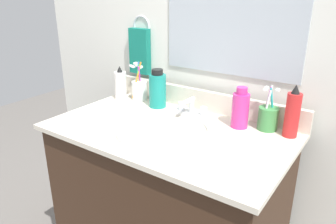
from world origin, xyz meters
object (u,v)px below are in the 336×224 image
faucet (192,109)px  bottle_soap_pink (240,109)px  cup_green (268,118)px  cup_white_ceramic (139,89)px  bottle_mouthwash_teal (158,90)px  bottle_lotion_white (120,85)px  bottle_spray_red (292,114)px  hand_towel (140,51)px

faucet → bottle_soap_pink: bottle_soap_pink is taller
cup_green → cup_white_ceramic: bearing=-179.6°
faucet → bottle_mouthwash_teal: 0.19m
bottle_mouthwash_teal → bottle_lotion_white: bottle_mouthwash_teal is taller
bottle_spray_red → bottle_mouthwash_teal: bearing=-177.9°
faucet → cup_white_ceramic: bearing=172.9°
cup_white_ceramic → bottle_spray_red: bearing=-0.7°
hand_towel → bottle_soap_pink: (0.59, -0.11, -0.15)m
bottle_mouthwash_teal → bottle_spray_red: 0.59m
hand_towel → cup_green: bearing=-5.7°
bottle_soap_pink → cup_green: cup_green is taller
faucet → cup_white_ceramic: (-0.32, 0.04, 0.02)m
bottle_soap_pink → cup_white_ceramic: bearing=176.2°
faucet → cup_white_ceramic: size_ratio=0.86×
bottle_mouthwash_teal → cup_white_ceramic: 0.14m
hand_towel → cup_green: hand_towel is taller
bottle_soap_pink → faucet: bearing=-179.0°
hand_towel → cup_white_ceramic: hand_towel is taller
bottle_soap_pink → cup_green: (0.10, 0.04, -0.03)m
bottle_soap_pink → bottle_spray_red: 0.19m
bottle_lotion_white → bottle_spray_red: 0.80m
bottle_lotion_white → cup_green: (0.71, 0.05, -0.02)m
cup_green → faucet: bearing=-172.0°
cup_white_ceramic → hand_towel: bearing=124.5°
bottle_mouthwash_teal → bottle_spray_red: bearing=2.1°
hand_towel → faucet: hand_towel is taller
faucet → bottle_soap_pink: (0.22, 0.00, 0.05)m
bottle_lotion_white → cup_white_ceramic: cup_white_ceramic is taller
cup_white_ceramic → bottle_soap_pink: bearing=-3.8°
bottle_spray_red → cup_white_ceramic: bottle_spray_red is taller
cup_white_ceramic → bottle_lotion_white: bearing=-148.6°
bottle_lotion_white → bottle_spray_red: size_ratio=0.83×
bottle_soap_pink → bottle_lotion_white: bottle_lotion_white is taller
hand_towel → bottle_lotion_white: bearing=-103.1°
faucet → cup_white_ceramic: 0.32m
bottle_soap_pink → cup_green: 0.11m
faucet → bottle_mouthwash_teal: (-0.19, 0.01, 0.05)m
cup_green → bottle_spray_red: bearing=-8.3°
bottle_lotion_white → cup_green: bearing=4.2°
hand_towel → bottle_mouthwash_teal: size_ratio=1.26×
bottle_mouthwash_teal → bottle_lotion_white: size_ratio=1.06×
bottle_spray_red → cup_green: size_ratio=1.11×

